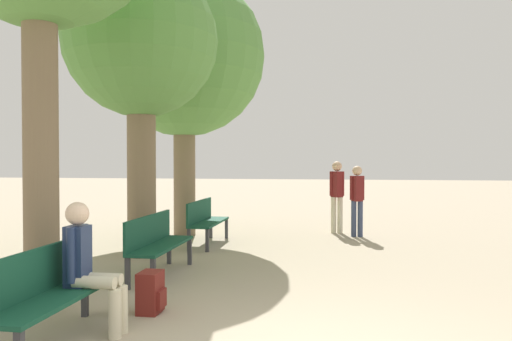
{
  "coord_description": "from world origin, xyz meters",
  "views": [
    {
      "loc": [
        0.35,
        -3.8,
        1.68
      ],
      "look_at": [
        -1.11,
        5.39,
        1.49
      ],
      "focal_mm": 35.0,
      "sensor_mm": 36.0,
      "label": 1
    }
  ],
  "objects_px": {
    "bench_row_2": "(205,218)",
    "tree_row_1": "(141,45)",
    "pedestrian_near": "(357,196)",
    "tree_row_2": "(184,57)",
    "pedestrian_mid": "(337,192)",
    "bench_row_0": "(49,288)",
    "backpack": "(151,293)",
    "bench_row_1": "(156,240)",
    "person_seated": "(89,264)"
  },
  "relations": [
    {
      "from": "tree_row_2",
      "to": "pedestrian_mid",
      "type": "bearing_deg",
      "value": 13.38
    },
    {
      "from": "bench_row_0",
      "to": "person_seated",
      "type": "distance_m",
      "value": 0.42
    },
    {
      "from": "tree_row_2",
      "to": "pedestrian_mid",
      "type": "xyz_separation_m",
      "value": [
        3.38,
        0.8,
        -3.03
      ]
    },
    {
      "from": "bench_row_2",
      "to": "backpack",
      "type": "height_order",
      "value": "bench_row_2"
    },
    {
      "from": "backpack",
      "to": "pedestrian_near",
      "type": "distance_m",
      "value": 6.44
    },
    {
      "from": "bench_row_2",
      "to": "pedestrian_mid",
      "type": "xyz_separation_m",
      "value": [
        2.61,
        1.95,
        0.43
      ]
    },
    {
      "from": "tree_row_1",
      "to": "bench_row_0",
      "type": "bearing_deg",
      "value": -79.36
    },
    {
      "from": "backpack",
      "to": "pedestrian_mid",
      "type": "bearing_deg",
      "value": 72.3
    },
    {
      "from": "backpack",
      "to": "pedestrian_near",
      "type": "xyz_separation_m",
      "value": [
        2.47,
        5.91,
        0.67
      ]
    },
    {
      "from": "tree_row_1",
      "to": "tree_row_2",
      "type": "relative_size",
      "value": 0.88
    },
    {
      "from": "bench_row_0",
      "to": "pedestrian_near",
      "type": "relative_size",
      "value": 1.1
    },
    {
      "from": "bench_row_1",
      "to": "tree_row_2",
      "type": "bearing_deg",
      "value": 101.27
    },
    {
      "from": "tree_row_2",
      "to": "pedestrian_mid",
      "type": "distance_m",
      "value": 4.61
    },
    {
      "from": "bench_row_0",
      "to": "pedestrian_mid",
      "type": "height_order",
      "value": "pedestrian_mid"
    },
    {
      "from": "tree_row_1",
      "to": "pedestrian_mid",
      "type": "distance_m",
      "value": 5.47
    },
    {
      "from": "bench_row_2",
      "to": "person_seated",
      "type": "distance_m",
      "value": 5.18
    },
    {
      "from": "bench_row_1",
      "to": "bench_row_2",
      "type": "distance_m",
      "value": 2.75
    },
    {
      "from": "bench_row_2",
      "to": "pedestrian_mid",
      "type": "height_order",
      "value": "pedestrian_mid"
    },
    {
      "from": "bench_row_0",
      "to": "pedestrian_mid",
      "type": "xyz_separation_m",
      "value": [
        2.61,
        7.44,
        0.43
      ]
    },
    {
      "from": "tree_row_1",
      "to": "pedestrian_near",
      "type": "height_order",
      "value": "tree_row_1"
    },
    {
      "from": "person_seated",
      "to": "backpack",
      "type": "xyz_separation_m",
      "value": [
        0.34,
        0.73,
        -0.46
      ]
    },
    {
      "from": "pedestrian_near",
      "to": "tree_row_1",
      "type": "bearing_deg",
      "value": -143.45
    },
    {
      "from": "backpack",
      "to": "bench_row_2",
      "type": "bearing_deg",
      "value": 97.3
    },
    {
      "from": "tree_row_2",
      "to": "pedestrian_near",
      "type": "distance_m",
      "value": 4.92
    },
    {
      "from": "tree_row_2",
      "to": "pedestrian_mid",
      "type": "height_order",
      "value": "tree_row_2"
    },
    {
      "from": "tree_row_1",
      "to": "person_seated",
      "type": "bearing_deg",
      "value": -75.29
    },
    {
      "from": "pedestrian_near",
      "to": "tree_row_2",
      "type": "bearing_deg",
      "value": -175.19
    },
    {
      "from": "bench_row_0",
      "to": "backpack",
      "type": "bearing_deg",
      "value": 61.51
    },
    {
      "from": "pedestrian_near",
      "to": "pedestrian_mid",
      "type": "bearing_deg",
      "value": 131.98
    },
    {
      "from": "tree_row_2",
      "to": "backpack",
      "type": "xyz_separation_m",
      "value": [
        1.34,
        -5.58,
        -3.75
      ]
    },
    {
      "from": "person_seated",
      "to": "pedestrian_mid",
      "type": "xyz_separation_m",
      "value": [
        2.38,
        7.12,
        0.27
      ]
    },
    {
      "from": "bench_row_1",
      "to": "person_seated",
      "type": "relative_size",
      "value": 1.35
    },
    {
      "from": "bench_row_0",
      "to": "person_seated",
      "type": "xyz_separation_m",
      "value": [
        0.23,
        0.32,
        0.16
      ]
    },
    {
      "from": "bench_row_1",
      "to": "backpack",
      "type": "distance_m",
      "value": 1.81
    },
    {
      "from": "bench_row_2",
      "to": "backpack",
      "type": "xyz_separation_m",
      "value": [
        0.57,
        -4.44,
        -0.3
      ]
    },
    {
      "from": "bench_row_0",
      "to": "pedestrian_near",
      "type": "distance_m",
      "value": 7.6
    },
    {
      "from": "tree_row_1",
      "to": "backpack",
      "type": "bearing_deg",
      "value": -66.41
    },
    {
      "from": "backpack",
      "to": "pedestrian_mid",
      "type": "relative_size",
      "value": 0.27
    },
    {
      "from": "bench_row_1",
      "to": "tree_row_1",
      "type": "xyz_separation_m",
      "value": [
        -0.77,
        1.38,
        3.16
      ]
    },
    {
      "from": "bench_row_1",
      "to": "tree_row_1",
      "type": "height_order",
      "value": "tree_row_1"
    },
    {
      "from": "bench_row_2",
      "to": "tree_row_1",
      "type": "relative_size",
      "value": 0.34
    },
    {
      "from": "pedestrian_near",
      "to": "pedestrian_mid",
      "type": "height_order",
      "value": "pedestrian_mid"
    },
    {
      "from": "tree_row_2",
      "to": "person_seated",
      "type": "distance_m",
      "value": 7.19
    },
    {
      "from": "bench_row_0",
      "to": "pedestrian_mid",
      "type": "relative_size",
      "value": 1.04
    },
    {
      "from": "bench_row_1",
      "to": "pedestrian_near",
      "type": "height_order",
      "value": "pedestrian_near"
    },
    {
      "from": "person_seated",
      "to": "backpack",
      "type": "height_order",
      "value": "person_seated"
    },
    {
      "from": "tree_row_1",
      "to": "pedestrian_mid",
      "type": "height_order",
      "value": "tree_row_1"
    },
    {
      "from": "bench_row_0",
      "to": "bench_row_1",
      "type": "distance_m",
      "value": 2.75
    },
    {
      "from": "bench_row_1",
      "to": "bench_row_2",
      "type": "height_order",
      "value": "same"
    },
    {
      "from": "bench_row_2",
      "to": "pedestrian_near",
      "type": "distance_m",
      "value": 3.4
    }
  ]
}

